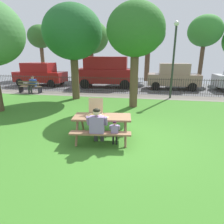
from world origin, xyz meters
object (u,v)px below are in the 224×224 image
far_tree_center (149,35)px  pizza_box_open (95,112)px  person_on_park_bench (32,84)px  far_tree_left (40,37)px  park_bench_left (30,87)px  far_tree_midleft (91,38)px  pizza_slice_on_table (106,116)px  parked_car_left (106,71)px  tree_midground_left (73,33)px  parked_car_center (173,76)px  parked_car_far_left (40,74)px  lamp_post_walkway (174,53)px  tree_midground_right (136,31)px  picnic_table_foreground (102,121)px  child_at_table (115,131)px  far_tree_midright (205,32)px  adult_at_table (97,125)px

far_tree_center → pizza_box_open: bearing=-96.2°
person_on_park_bench → far_tree_left: 9.41m
park_bench_left → far_tree_midleft: (2.29, 7.93, 3.85)m
pizza_slice_on_table → parked_car_left: size_ratio=0.06×
tree_midground_left → parked_car_center: size_ratio=1.36×
pizza_box_open → parked_car_center: 10.62m
pizza_slice_on_table → parked_car_far_left: parked_car_far_left is taller
park_bench_left → lamp_post_walkway: size_ratio=0.36×
pizza_box_open → tree_midground_right: bearing=77.0°
picnic_table_foreground → parked_car_left: (-1.96, 10.05, 0.71)m
pizza_box_open → pizza_slice_on_table: 0.39m
park_bench_left → far_tree_center: size_ratio=0.27×
child_at_table → park_bench_left: 10.17m
far_tree_center → park_bench_left: bearing=-135.6°
picnic_table_foreground → far_tree_midleft: 15.69m
parked_car_center → far_tree_midright: (3.04, 4.53, 3.63)m
tree_midground_left → parked_car_center: bearing=35.9°
child_at_table → parked_car_left: 10.83m
far_tree_center → lamp_post_walkway: bearing=-79.1°
lamp_post_walkway → tree_midground_left: bearing=-168.7°
far_tree_midleft → parked_car_center: bearing=-29.9°
far_tree_left → far_tree_midright: bearing=0.0°
person_on_park_bench → lamp_post_walkway: size_ratio=0.27×
picnic_table_foreground → far_tree_center: size_ratio=0.33×
park_bench_left → lamp_post_walkway: bearing=-0.1°
far_tree_midright → far_tree_center: bearing=180.0°
lamp_post_walkway → parked_car_center: 3.84m
far_tree_midright → far_tree_midleft: bearing=180.0°
pizza_box_open → far_tree_left: (-9.82, 14.51, 3.50)m
picnic_table_foreground → pizza_slice_on_table: bearing=-7.2°
pizza_box_open → picnic_table_foreground: bearing=-13.6°
parked_car_left → far_tree_center: 6.41m
far_tree_left → far_tree_midright: far_tree_midright is taller
pizza_slice_on_table → lamp_post_walkway: 7.44m
picnic_table_foreground → child_at_table: child_at_table is taller
pizza_slice_on_table → far_tree_midright: 16.35m
pizza_slice_on_table → parked_car_center: bearing=72.0°
far_tree_center → parked_car_left: bearing=-125.9°
lamp_post_walkway → tree_midground_right: bearing=-131.3°
parked_car_left → lamp_post_walkway: bearing=-35.4°
adult_at_table → lamp_post_walkway: lamp_post_walkway is taller
person_on_park_bench → lamp_post_walkway: (9.42, -0.03, 2.03)m
pizza_box_open → parked_car_center: bearing=70.0°
pizza_slice_on_table → far_tree_left: far_tree_left is taller
person_on_park_bench → parked_car_center: 10.52m
park_bench_left → tree_midground_right: bearing=-18.2°
pizza_box_open → tree_midground_left: 6.71m
far_tree_left → far_tree_center: (11.39, 0.00, 0.07)m
adult_at_table → tree_midground_right: 5.64m
lamp_post_walkway → far_tree_left: size_ratio=0.79×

